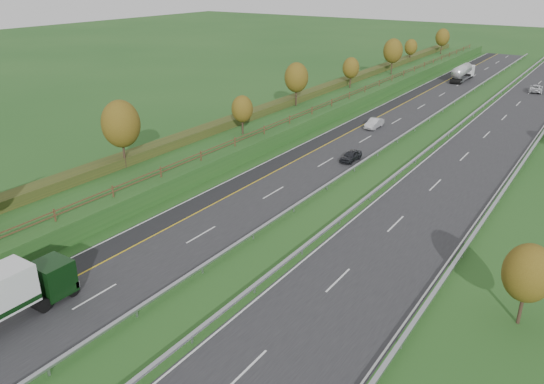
{
  "coord_description": "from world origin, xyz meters",
  "views": [
    {
      "loc": [
        30.62,
        -9.43,
        22.29
      ],
      "look_at": [
        3.91,
        30.74,
        2.2
      ],
      "focal_mm": 35.0,
      "sensor_mm": 36.0,
      "label": 1
    }
  ],
  "objects_px": {
    "road_tanker": "(463,72)",
    "car_small_far": "(461,72)",
    "car_dark_near": "(351,156)",
    "car_oncoming": "(536,88)",
    "car_silver_mid": "(374,123)"
  },
  "relations": [
    {
      "from": "road_tanker",
      "to": "car_silver_mid",
      "type": "relative_size",
      "value": 2.55
    },
    {
      "from": "road_tanker",
      "to": "car_small_far",
      "type": "distance_m",
      "value": 7.01
    },
    {
      "from": "road_tanker",
      "to": "car_dark_near",
      "type": "bearing_deg",
      "value": -87.03
    },
    {
      "from": "car_small_far",
      "to": "road_tanker",
      "type": "bearing_deg",
      "value": -70.82
    },
    {
      "from": "car_silver_mid",
      "to": "car_small_far",
      "type": "bearing_deg",
      "value": 91.75
    },
    {
      "from": "road_tanker",
      "to": "car_silver_mid",
      "type": "height_order",
      "value": "road_tanker"
    },
    {
      "from": "car_oncoming",
      "to": "car_silver_mid",
      "type": "bearing_deg",
      "value": 64.03
    },
    {
      "from": "car_dark_near",
      "to": "car_oncoming",
      "type": "xyz_separation_m",
      "value": [
        12.48,
        58.56,
        0.06
      ]
    },
    {
      "from": "car_silver_mid",
      "to": "road_tanker",
      "type": "bearing_deg",
      "value": 89.55
    },
    {
      "from": "road_tanker",
      "to": "car_dark_near",
      "type": "height_order",
      "value": "road_tanker"
    },
    {
      "from": "car_small_far",
      "to": "car_dark_near",
      "type": "bearing_deg",
      "value": -83.1
    },
    {
      "from": "car_dark_near",
      "to": "car_small_far",
      "type": "bearing_deg",
      "value": 96.35
    },
    {
      "from": "car_silver_mid",
      "to": "car_dark_near",
      "type": "bearing_deg",
      "value": -76.45
    },
    {
      "from": "road_tanker",
      "to": "car_oncoming",
      "type": "distance_m",
      "value": 16.36
    },
    {
      "from": "car_dark_near",
      "to": "car_oncoming",
      "type": "relative_size",
      "value": 0.75
    }
  ]
}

